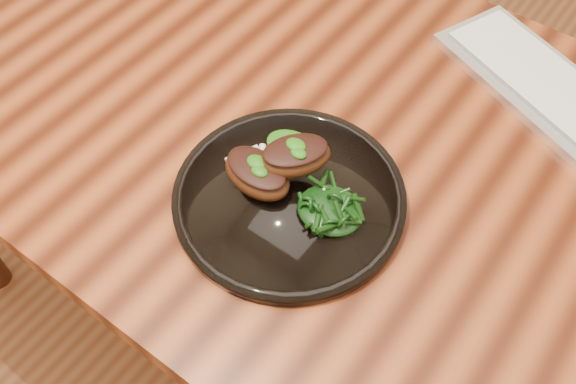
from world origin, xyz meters
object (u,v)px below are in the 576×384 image
object	(u,v)px
greens_heap	(330,208)
plate	(289,198)
lamb_chop_front	(257,173)
keyboard	(573,110)
desk	(331,167)

from	to	relation	value
greens_heap	plate	bearing A→B (deg)	-174.81
lamb_chop_front	greens_heap	xyz separation A→B (m)	(0.10, 0.02, -0.01)
lamb_chop_front	keyboard	distance (m)	0.48
keyboard	lamb_chop_front	bearing A→B (deg)	-126.72
plate	greens_heap	size ratio (longest dim) A/B	3.52
desk	greens_heap	size ratio (longest dim) A/B	18.43
desk	keyboard	size ratio (longest dim) A/B	3.30
desk	plate	bearing A→B (deg)	-80.84
greens_heap	keyboard	size ratio (longest dim) A/B	0.18
desk	keyboard	bearing A→B (deg)	41.54
greens_heap	keyboard	world-z (taller)	greens_heap
lamb_chop_front	plate	bearing A→B (deg)	13.51
plate	lamb_chop_front	bearing A→B (deg)	-166.49
plate	greens_heap	xyz separation A→B (m)	(0.06, 0.01, 0.02)
desk	plate	distance (m)	0.17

